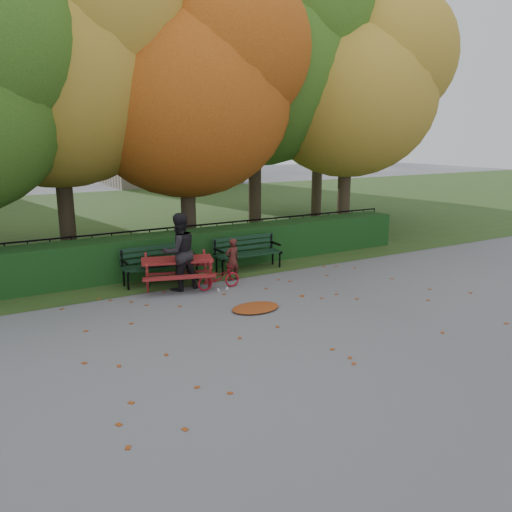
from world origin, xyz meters
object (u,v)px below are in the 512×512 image
bicycle (219,277)px  tree_d (269,55)px  bench_right (247,250)px  picnic_table (177,265)px  tree_b (69,58)px  bench_left (159,261)px  adult (179,252)px  tree_g (329,88)px  tree_e (361,85)px  tree_c (199,85)px  child (232,260)px

bicycle → tree_d: bearing=-40.3°
bench_right → picnic_table: bench_right is taller
tree_b → bench_right: bearing=-40.7°
bench_left → bench_right: 2.40m
tree_b → adult: bearing=-70.6°
tree_d → bench_left: tree_d is taller
tree_g → picnic_table: (-9.42, -6.70, -4.84)m
tree_g → adult: size_ratio=4.81×
bench_left → bicycle: bearing=-50.1°
tree_e → tree_g: tree_g is taller
tree_g → tree_e: bearing=-114.4°
tree_e → adult: bearing=-159.3°
bench_left → adult: adult is taller
tree_c → picnic_table: bearing=-123.5°
tree_b → bench_left: 5.87m
tree_b → tree_d: 6.37m
adult → tree_c: bearing=-129.3°
bench_left → bench_right: size_ratio=1.00×
tree_d → bench_right: bearing=-128.2°
child → adult: bearing=-6.6°
tree_d → picnic_table: size_ratio=5.02×
tree_c → bench_right: (0.27, -2.26, -4.30)m
bench_right → picnic_table: bearing=-163.8°
tree_c → bicycle: size_ratio=7.75×
tree_e → tree_d: bearing=151.1°
bicycle → adult: bearing=64.5°
tree_d → tree_g: (4.46, 2.53, -0.61)m
child → adult: (-1.38, -0.06, 0.37)m
tree_c → picnic_table: 5.52m
picnic_table → bench_right: bearing=32.5°
adult → bicycle: bearing=146.1°
tree_d → tree_b: bearing=-175.6°
tree_c → bench_left: bearing=-133.4°
adult → tree_g: bearing=-151.2°
picnic_table → bicycle: picnic_table is taller
bench_right → child: bearing=-137.4°
tree_e → child: size_ratio=7.81×
tree_g → adult: bearing=-143.9°
tree_e → bench_left: size_ratio=4.53×
tree_g → child: (-8.04, -6.80, -4.85)m
tree_b → bench_left: bearing=-69.4°
tree_c → child: bearing=-100.2°
tree_e → adult: 9.15m
tree_d → tree_e: 3.15m
bench_left → child: size_ratio=1.72×
tree_d → bicycle: size_ratio=9.28×
child → tree_b: bearing=-63.2°
tree_d → tree_g: size_ratio=1.12×
tree_b → bench_right: tree_b is taller
picnic_table → adult: adult is taller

